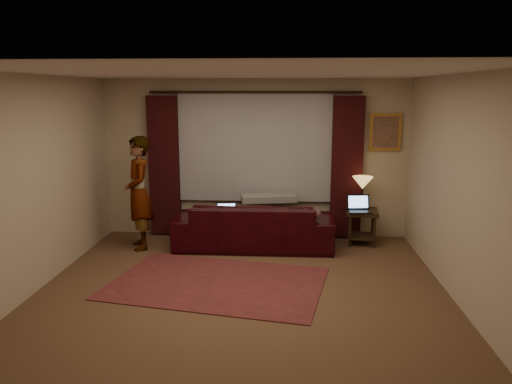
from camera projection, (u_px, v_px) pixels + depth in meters
The scene contains 20 objects.
floor at pixel (242, 292), 6.07m from camera, with size 5.00×5.00×0.01m, color brown.
ceiling at pixel (240, 73), 5.55m from camera, with size 5.00×5.00×0.02m, color silver.
wall_back at pixel (255, 159), 8.25m from camera, with size 5.00×0.02×2.60m, color #C1AF95.
wall_front at pixel (206, 257), 3.36m from camera, with size 5.00×0.02×2.60m, color #C1AF95.
wall_left at pixel (33, 185), 5.96m from camera, with size 0.02×5.00×2.60m, color #C1AF95.
wall_right at pixel (460, 190), 5.65m from camera, with size 0.02×5.00×2.60m, color #C1AF95.
sheer_curtain at pixel (255, 147), 8.15m from camera, with size 2.50×0.05×1.80m, color #A4A4AC.
drape_left at pixel (164, 166), 8.26m from camera, with size 0.50×0.14×2.30m, color black.
drape_right at pixel (347, 168), 8.07m from camera, with size 0.50×0.14×2.30m, color black.
curtain_rod at pixel (254, 92), 7.93m from camera, with size 0.04×0.04×3.40m, color black.
picture_frame at pixel (385, 132), 8.00m from camera, with size 0.50×0.04×0.60m, color gold.
sofa at pixel (254, 216), 7.72m from camera, with size 2.44×1.05×0.98m, color black.
throw_blanket at pixel (269, 182), 7.90m from camera, with size 0.87×0.35×0.10m, color gray.
clothing_pile at pixel (306, 214), 7.46m from camera, with size 0.46×0.36×0.20m, color #774653.
laptop_sofa at pixel (227, 212), 7.57m from camera, with size 0.30×0.33×0.22m, color black, non-canonical shape.
area_rug at pixel (217, 283), 6.33m from camera, with size 2.64×1.76×0.01m, color maroon.
end_table at pixel (361, 227), 7.91m from camera, with size 0.48×0.48×0.56m, color black.
tiffany_lamp at pixel (362, 193), 7.89m from camera, with size 0.32×0.32×0.52m, color olive, non-canonical shape.
laptop_table at pixel (360, 204), 7.71m from camera, with size 0.35×0.38×0.25m, color black, non-canonical shape.
person at pixel (139, 193), 7.61m from camera, with size 0.51×0.51×1.74m, color gray.
Camera 1 is at (0.54, -5.68, 2.40)m, focal length 35.00 mm.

